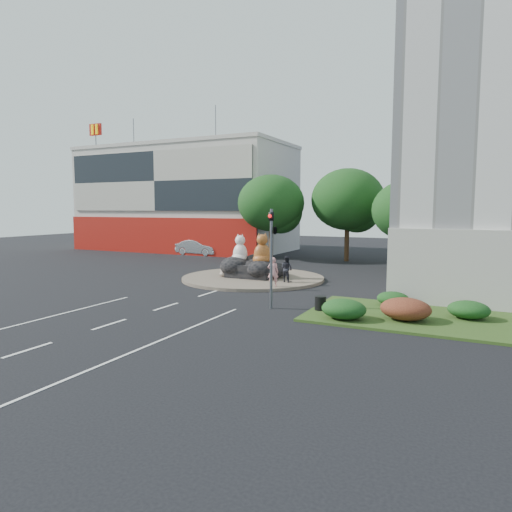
{
  "coord_description": "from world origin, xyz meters",
  "views": [
    {
      "loc": [
        14.24,
        -18.61,
        5.04
      ],
      "look_at": [
        1.55,
        7.32,
        2.0
      ],
      "focal_mm": 32.0,
      "sensor_mm": 36.0,
      "label": 1
    }
  ],
  "objects_px": {
    "cat_white": "(240,249)",
    "cat_tabby": "(262,249)",
    "pedestrian_dark": "(287,269)",
    "kitten_calico": "(224,269)",
    "kitten_white": "(264,274)",
    "litter_bin": "(320,303)",
    "parked_car": "(198,247)",
    "pedestrian_pink": "(273,272)"
  },
  "relations": [
    {
      "from": "cat_white",
      "to": "cat_tabby",
      "type": "height_order",
      "value": "cat_tabby"
    },
    {
      "from": "pedestrian_dark",
      "to": "kitten_calico",
      "type": "bearing_deg",
      "value": 15.67
    },
    {
      "from": "cat_white",
      "to": "kitten_white",
      "type": "xyz_separation_m",
      "value": [
        2.34,
        -1.04,
        -1.54
      ]
    },
    {
      "from": "kitten_calico",
      "to": "pedestrian_dark",
      "type": "height_order",
      "value": "pedestrian_dark"
    },
    {
      "from": "litter_bin",
      "to": "parked_car",
      "type": "bearing_deg",
      "value": 135.04
    },
    {
      "from": "kitten_white",
      "to": "parked_car",
      "type": "bearing_deg",
      "value": 100.23
    },
    {
      "from": "kitten_calico",
      "to": "pedestrian_dark",
      "type": "bearing_deg",
      "value": 0.76
    },
    {
      "from": "cat_white",
      "to": "litter_bin",
      "type": "height_order",
      "value": "cat_white"
    },
    {
      "from": "kitten_white",
      "to": "litter_bin",
      "type": "distance_m",
      "value": 9.12
    },
    {
      "from": "pedestrian_dark",
      "to": "parked_car",
      "type": "relative_size",
      "value": 0.35
    },
    {
      "from": "cat_white",
      "to": "pedestrian_pink",
      "type": "height_order",
      "value": "cat_white"
    },
    {
      "from": "parked_car",
      "to": "kitten_white",
      "type": "bearing_deg",
      "value": -133.27
    },
    {
      "from": "cat_white",
      "to": "litter_bin",
      "type": "bearing_deg",
      "value": -28.65
    },
    {
      "from": "cat_white",
      "to": "pedestrian_pink",
      "type": "distance_m",
      "value": 5.17
    },
    {
      "from": "cat_tabby",
      "to": "parked_car",
      "type": "bearing_deg",
      "value": 105.23
    },
    {
      "from": "cat_white",
      "to": "parked_car",
      "type": "height_order",
      "value": "cat_white"
    },
    {
      "from": "cat_tabby",
      "to": "kitten_calico",
      "type": "xyz_separation_m",
      "value": [
        -2.75,
        -0.55,
        -1.51
      ]
    },
    {
      "from": "cat_white",
      "to": "kitten_calico",
      "type": "bearing_deg",
      "value": -124.56
    },
    {
      "from": "pedestrian_dark",
      "to": "kitten_white",
      "type": "bearing_deg",
      "value": 17.18
    },
    {
      "from": "cat_tabby",
      "to": "pedestrian_dark",
      "type": "bearing_deg",
      "value": -53.02
    },
    {
      "from": "litter_bin",
      "to": "cat_white",
      "type": "bearing_deg",
      "value": 137.78
    },
    {
      "from": "cat_white",
      "to": "pedestrian_dark",
      "type": "bearing_deg",
      "value": -1.66
    },
    {
      "from": "kitten_white",
      "to": "pedestrian_dark",
      "type": "distance_m",
      "value": 1.77
    },
    {
      "from": "cat_white",
      "to": "cat_tabby",
      "type": "relative_size",
      "value": 0.93
    },
    {
      "from": "cat_white",
      "to": "pedestrian_dark",
      "type": "distance_m",
      "value": 4.33
    },
    {
      "from": "cat_white",
      "to": "pedestrian_dark",
      "type": "xyz_separation_m",
      "value": [
        4.05,
        -1.1,
        -1.09
      ]
    },
    {
      "from": "cat_white",
      "to": "kitten_calico",
      "type": "xyz_separation_m",
      "value": [
        -0.89,
        -0.8,
        -1.44
      ]
    },
    {
      "from": "kitten_white",
      "to": "litter_bin",
      "type": "xyz_separation_m",
      "value": [
        6.19,
        -6.7,
        -0.17
      ]
    },
    {
      "from": "pedestrian_pink",
      "to": "parked_car",
      "type": "bearing_deg",
      "value": -64.83
    },
    {
      "from": "cat_white",
      "to": "pedestrian_pink",
      "type": "xyz_separation_m",
      "value": [
        3.97,
        -3.14,
        -1.04
      ]
    },
    {
      "from": "cat_white",
      "to": "cat_tabby",
      "type": "bearing_deg",
      "value": 6.06
    },
    {
      "from": "kitten_calico",
      "to": "litter_bin",
      "type": "distance_m",
      "value": 11.7
    },
    {
      "from": "kitten_white",
      "to": "pedestrian_pink",
      "type": "xyz_separation_m",
      "value": [
        1.63,
        -2.09,
        0.5
      ]
    },
    {
      "from": "kitten_calico",
      "to": "kitten_white",
      "type": "xyz_separation_m",
      "value": [
        3.23,
        -0.24,
        -0.1
      ]
    },
    {
      "from": "kitten_white",
      "to": "parked_car",
      "type": "height_order",
      "value": "parked_car"
    },
    {
      "from": "kitten_calico",
      "to": "pedestrian_pink",
      "type": "bearing_deg",
      "value": -21.41
    },
    {
      "from": "cat_white",
      "to": "parked_car",
      "type": "relative_size",
      "value": 0.42
    },
    {
      "from": "cat_tabby",
      "to": "kitten_calico",
      "type": "bearing_deg",
      "value": 159.75
    },
    {
      "from": "pedestrian_pink",
      "to": "litter_bin",
      "type": "xyz_separation_m",
      "value": [
        4.56,
        -4.6,
        -0.66
      ]
    },
    {
      "from": "cat_tabby",
      "to": "parked_car",
      "type": "distance_m",
      "value": 18.82
    },
    {
      "from": "pedestrian_dark",
      "to": "litter_bin",
      "type": "height_order",
      "value": "pedestrian_dark"
    },
    {
      "from": "parked_car",
      "to": "litter_bin",
      "type": "bearing_deg",
      "value": -134.33
    }
  ]
}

